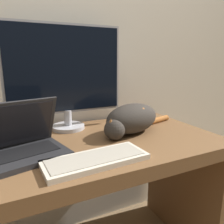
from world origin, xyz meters
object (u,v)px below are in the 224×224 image
at_px(laptop, 22,146).
at_px(external_keyboard, 96,160).
at_px(cat, 131,119).
at_px(monitor, 65,75).

relative_size(laptop, external_keyboard, 0.89).
relative_size(external_keyboard, cat, 0.78).
bearing_deg(laptop, monitor, 34.46).
xyz_separation_m(monitor, external_keyboard, (-0.01, -0.44, -0.28)).
bearing_deg(laptop, external_keyboard, -49.33).
bearing_deg(cat, laptop, 172.12).
distance_m(monitor, cat, 0.41).
distance_m(monitor, external_keyboard, 0.52).
relative_size(laptop, cat, 0.69).
bearing_deg(monitor, external_keyboard, -91.20).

